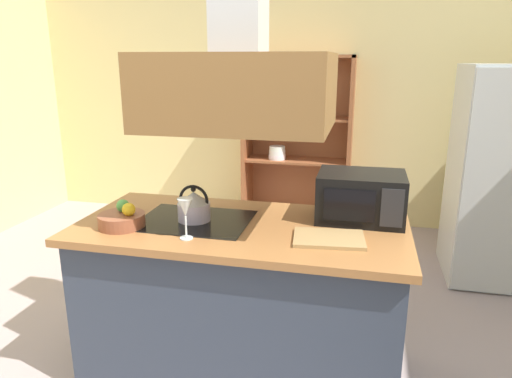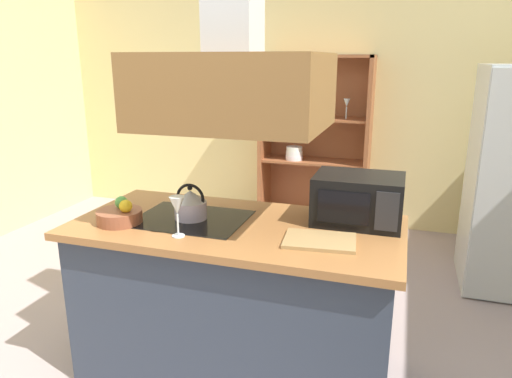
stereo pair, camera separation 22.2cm
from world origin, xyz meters
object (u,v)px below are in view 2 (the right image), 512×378
at_px(microwave, 358,199).
at_px(fruit_bowl, 120,215).
at_px(dish_cabinet, 315,154).
at_px(wine_glass_on_counter, 177,207).
at_px(kettle, 191,204).
at_px(cutting_board, 320,241).

height_order(microwave, fruit_bowl, microwave).
distance_m(dish_cabinet, wine_glass_on_counter, 2.85).
xyz_separation_m(dish_cabinet, fruit_bowl, (-0.52, -2.75, 0.16)).
bearing_deg(microwave, kettle, -165.54).
distance_m(dish_cabinet, kettle, 2.59).
xyz_separation_m(microwave, fruit_bowl, (-1.21, -0.40, -0.09)).
bearing_deg(microwave, wine_glass_on_counter, -149.46).
bearing_deg(wine_glass_on_counter, dish_cabinet, 87.28).
distance_m(microwave, fruit_bowl, 1.27).
distance_m(kettle, cutting_board, 0.75).
xyz_separation_m(dish_cabinet, microwave, (0.68, -2.35, 0.24)).
xyz_separation_m(kettle, cutting_board, (0.74, -0.12, -0.08)).
xyz_separation_m(kettle, microwave, (0.87, 0.23, 0.05)).
bearing_deg(dish_cabinet, kettle, -94.20).
distance_m(dish_cabinet, fruit_bowl, 2.81).
relative_size(cutting_board, microwave, 0.74).
distance_m(dish_cabinet, cutting_board, 2.76).
bearing_deg(dish_cabinet, wine_glass_on_counter, -92.72).
xyz_separation_m(dish_cabinet, wine_glass_on_counter, (-0.13, -2.84, 0.26)).
bearing_deg(cutting_board, kettle, 170.74).
distance_m(wine_glass_on_counter, fruit_bowl, 0.41).
height_order(kettle, microwave, microwave).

